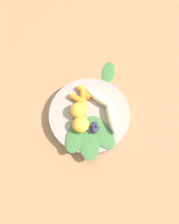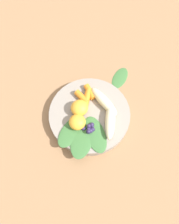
{
  "view_description": "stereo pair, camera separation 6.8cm",
  "coord_description": "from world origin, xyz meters",
  "px_view_note": "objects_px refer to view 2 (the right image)",
  "views": [
    {
      "loc": [
        -0.25,
        0.11,
        0.67
      ],
      "look_at": [
        0.0,
        0.0,
        0.04
      ],
      "focal_mm": 37.63,
      "sensor_mm": 36.0,
      "label": 1
    },
    {
      "loc": [
        -0.27,
        0.05,
        0.67
      ],
      "look_at": [
        0.0,
        0.0,
        0.04
      ],
      "focal_mm": 37.63,
      "sensor_mm": 36.0,
      "label": 2
    }
  ],
  "objects_px": {
    "orange_segment_near": "(77,122)",
    "kale_leaf_stray": "(120,78)",
    "banana_peeled_right": "(110,121)",
    "bowl": "(90,115)",
    "banana_peeled_left": "(104,101)"
  },
  "relations": [
    {
      "from": "banana_peeled_left",
      "to": "kale_leaf_stray",
      "type": "distance_m",
      "value": 0.13
    },
    {
      "from": "banana_peeled_left",
      "to": "orange_segment_near",
      "type": "distance_m",
      "value": 0.1
    },
    {
      "from": "bowl",
      "to": "banana_peeled_left",
      "type": "distance_m",
      "value": 0.06
    },
    {
      "from": "banana_peeled_left",
      "to": "kale_leaf_stray",
      "type": "height_order",
      "value": "banana_peeled_left"
    },
    {
      "from": "bowl",
      "to": "banana_peeled_right",
      "type": "bearing_deg",
      "value": -125.69
    },
    {
      "from": "banana_peeled_right",
      "to": "orange_segment_near",
      "type": "bearing_deg",
      "value": 98.09
    },
    {
      "from": "bowl",
      "to": "banana_peeled_right",
      "type": "distance_m",
      "value": 0.07
    },
    {
      "from": "banana_peeled_right",
      "to": "orange_segment_near",
      "type": "distance_m",
      "value": 0.09
    },
    {
      "from": "banana_peeled_right",
      "to": "orange_segment_near",
      "type": "relative_size",
      "value": 2.36
    },
    {
      "from": "bowl",
      "to": "kale_leaf_stray",
      "type": "height_order",
      "value": "bowl"
    },
    {
      "from": "orange_segment_near",
      "to": "kale_leaf_stray",
      "type": "xyz_separation_m",
      "value": [
        0.15,
        -0.16,
        -0.04
      ]
    },
    {
      "from": "banana_peeled_left",
      "to": "banana_peeled_right",
      "type": "relative_size",
      "value": 1.0
    },
    {
      "from": "orange_segment_near",
      "to": "kale_leaf_stray",
      "type": "height_order",
      "value": "orange_segment_near"
    },
    {
      "from": "banana_peeled_right",
      "to": "bowl",
      "type": "bearing_deg",
      "value": 68.6
    },
    {
      "from": "banana_peeled_left",
      "to": "orange_segment_near",
      "type": "bearing_deg",
      "value": 92.68
    }
  ]
}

